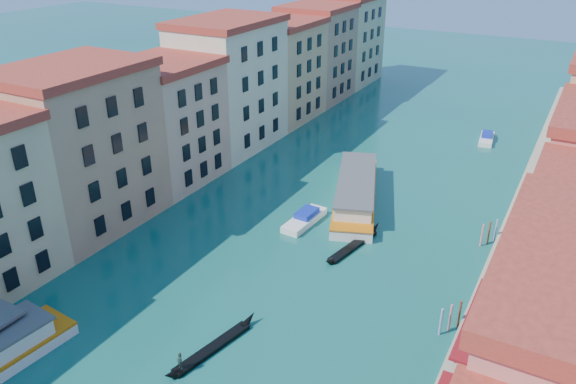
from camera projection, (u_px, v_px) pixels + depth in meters
left_bank_palazzos at (207, 98)px, 87.20m from camera, size 12.80×128.40×21.00m
quay at (522, 221)px, 70.57m from camera, size 4.00×140.00×1.00m
vaporetto_far at (356, 190)px, 76.19m from camera, size 12.56×23.16×3.38m
gondola_fore at (212, 347)px, 49.71m from camera, size 3.09×11.10×2.23m
gondola_far at (354, 244)px, 65.65m from camera, size 3.05×11.44×1.63m
motorboat_mid at (305, 218)px, 70.86m from camera, size 2.83×7.68×1.56m
motorboat_far at (487, 138)px, 97.66m from camera, size 2.92×7.04×1.42m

